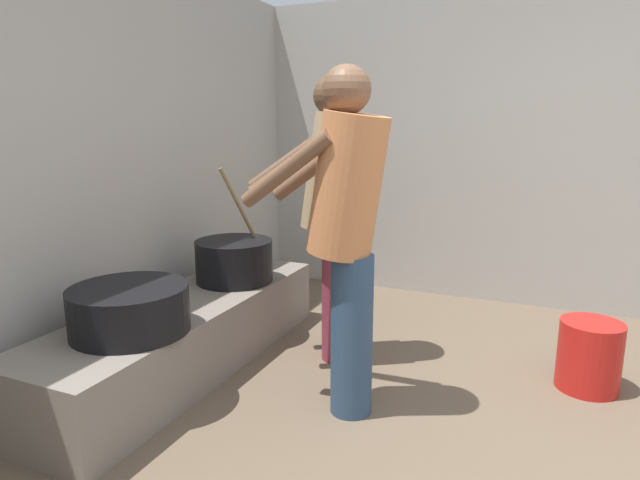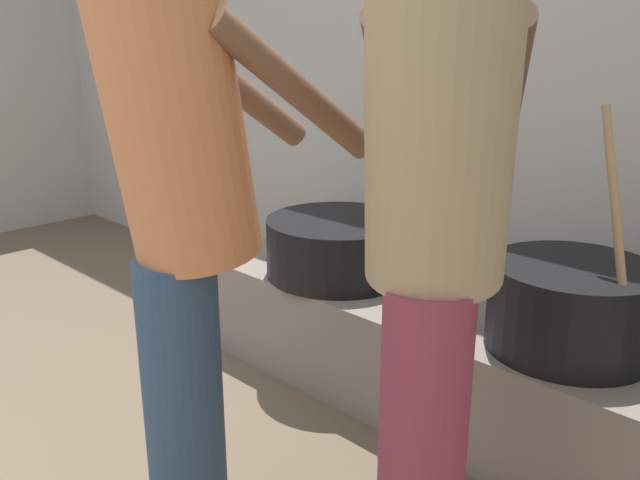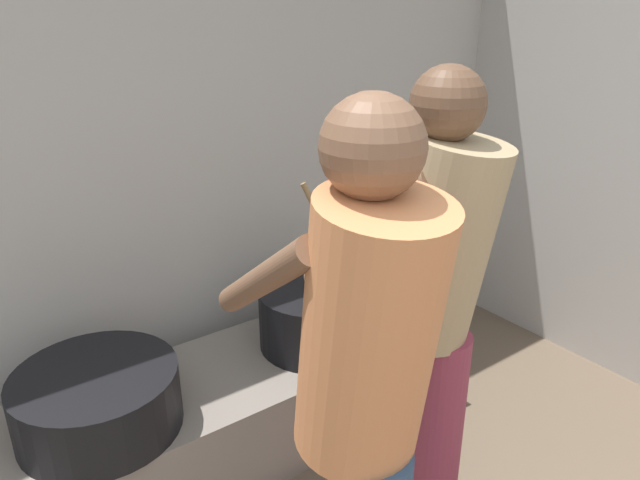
% 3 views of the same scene
% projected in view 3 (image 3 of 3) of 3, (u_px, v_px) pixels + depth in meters
% --- Properties ---
extents(hearth_ledge, '(2.06, 0.60, 0.39)m').
position_uv_depth(hearth_ledge, '(219.00, 415.00, 2.42)').
color(hearth_ledge, slate).
rests_on(hearth_ledge, ground_plane).
extents(cooking_pot_main, '(0.48, 0.48, 0.72)m').
position_uv_depth(cooking_pot_main, '(315.00, 316.00, 2.52)').
color(cooking_pot_main, black).
rests_on(cooking_pot_main, hearth_ledge).
extents(cooking_pot_secondary, '(0.56, 0.56, 0.22)m').
position_uv_depth(cooking_pot_secondary, '(98.00, 400.00, 2.02)').
color(cooking_pot_secondary, black).
rests_on(cooking_pot_secondary, hearth_ledge).
extents(cook_in_tan_shirt, '(0.62, 0.74, 1.63)m').
position_uv_depth(cook_in_tan_shirt, '(435.00, 292.00, 1.84)').
color(cook_in_tan_shirt, '#8C3347').
rests_on(cook_in_tan_shirt, ground_plane).
extents(cook_in_orange_shirt, '(0.38, 0.69, 1.62)m').
position_uv_depth(cook_in_orange_shirt, '(366.00, 396.00, 1.35)').
color(cook_in_orange_shirt, navy).
rests_on(cook_in_orange_shirt, ground_plane).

